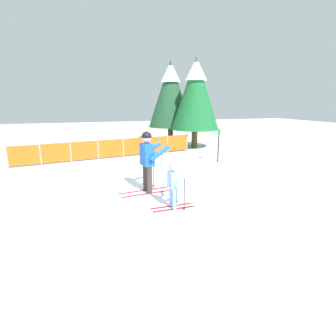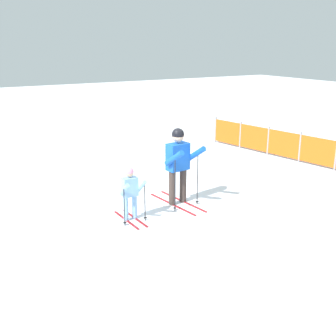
{
  "view_description": "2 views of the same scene",
  "coord_description": "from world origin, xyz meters",
  "px_view_note": "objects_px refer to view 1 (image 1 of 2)",
  "views": [
    {
      "loc": [
        -1.76,
        -7.17,
        2.58
      ],
      "look_at": [
        0.41,
        -0.54,
        0.84
      ],
      "focal_mm": 28.0,
      "sensor_mm": 36.0,
      "label": 1
    },
    {
      "loc": [
        7.86,
        -4.87,
        3.65
      ],
      "look_at": [
        0.11,
        -0.32,
        0.96
      ],
      "focal_mm": 45.0,
      "sensor_mm": 36.0,
      "label": 2
    }
  ],
  "objects_px": {
    "conifer_far": "(196,92)",
    "conifer_near": "(171,93)",
    "skier_adult": "(148,156)",
    "trail_marker": "(219,142)",
    "skier_child": "(173,182)",
    "safety_fence": "(111,148)"
  },
  "relations": [
    {
      "from": "skier_adult",
      "to": "trail_marker",
      "type": "height_order",
      "value": "skier_adult"
    },
    {
      "from": "skier_child",
      "to": "safety_fence",
      "type": "distance_m",
      "value": 6.7
    },
    {
      "from": "conifer_far",
      "to": "trail_marker",
      "type": "bearing_deg",
      "value": -98.42
    },
    {
      "from": "conifer_far",
      "to": "conifer_near",
      "type": "bearing_deg",
      "value": 113.18
    },
    {
      "from": "conifer_far",
      "to": "conifer_near",
      "type": "xyz_separation_m",
      "value": [
        -0.83,
        1.93,
        0.02
      ]
    },
    {
      "from": "skier_adult",
      "to": "skier_child",
      "type": "bearing_deg",
      "value": -84.34
    },
    {
      "from": "skier_child",
      "to": "safety_fence",
      "type": "height_order",
      "value": "skier_child"
    },
    {
      "from": "skier_adult",
      "to": "conifer_near",
      "type": "height_order",
      "value": "conifer_near"
    },
    {
      "from": "safety_fence",
      "to": "conifer_near",
      "type": "xyz_separation_m",
      "value": [
        4.15,
        3.48,
        2.68
      ]
    },
    {
      "from": "trail_marker",
      "to": "conifer_near",
      "type": "bearing_deg",
      "value": 92.5
    },
    {
      "from": "skier_child",
      "to": "conifer_far",
      "type": "relative_size",
      "value": 0.23
    },
    {
      "from": "safety_fence",
      "to": "conifer_far",
      "type": "xyz_separation_m",
      "value": [
        4.98,
        1.55,
        2.66
      ]
    },
    {
      "from": "conifer_near",
      "to": "trail_marker",
      "type": "height_order",
      "value": "conifer_near"
    },
    {
      "from": "skier_adult",
      "to": "trail_marker",
      "type": "xyz_separation_m",
      "value": [
        3.9,
        2.94,
        -0.16
      ]
    },
    {
      "from": "safety_fence",
      "to": "skier_child",
      "type": "bearing_deg",
      "value": -83.14
    },
    {
      "from": "skier_adult",
      "to": "safety_fence",
      "type": "bearing_deg",
      "value": 88.88
    },
    {
      "from": "skier_adult",
      "to": "trail_marker",
      "type": "relative_size",
      "value": 1.21
    },
    {
      "from": "safety_fence",
      "to": "conifer_near",
      "type": "height_order",
      "value": "conifer_near"
    },
    {
      "from": "skier_adult",
      "to": "trail_marker",
      "type": "bearing_deg",
      "value": 30.44
    },
    {
      "from": "skier_adult",
      "to": "safety_fence",
      "type": "distance_m",
      "value": 5.33
    },
    {
      "from": "conifer_near",
      "to": "skier_child",
      "type": "bearing_deg",
      "value": -108.31
    },
    {
      "from": "conifer_far",
      "to": "skier_child",
      "type": "bearing_deg",
      "value": -117.02
    }
  ]
}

